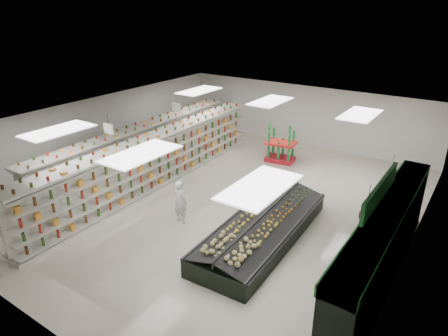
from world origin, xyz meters
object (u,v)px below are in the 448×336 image
Objects in this scene: shopper_background at (206,143)px; gondola_center at (155,164)px; gondola_left at (142,150)px; soda_endcap at (281,144)px; shopper_main at (180,201)px; produce_island at (262,228)px.

gondola_center is at bearing -162.55° from shopper_background.
shopper_background is at bearing 54.70° from gondola_left.
soda_endcap is at bearing -42.33° from shopper_background.
gondola_center is 7.26× the size of soda_endcap.
soda_endcap is 1.05× the size of shopper_background.
gondola_left is at bearing 148.26° from gondola_center.
gondola_left is 5.33m from shopper_main.
soda_endcap is at bearing 112.04° from produce_island.
gondola_center reaches higher than produce_island.
shopper_main is 6.03m from shopper_background.
gondola_left is 1.96× the size of produce_island.
gondola_left is at bearing 162.76° from shopper_background.
produce_island is 3.61× the size of shopper_background.
produce_island is at bearing -67.96° from soda_endcap.
gondola_center reaches higher than gondola_left.
gondola_center is 6.35m from soda_endcap.
soda_endcap is 7.23m from shopper_main.
shopper_main is (-2.94, -0.66, 0.39)m from produce_island.
shopper_background is (1.72, 2.60, -0.11)m from gondola_left.
produce_island is 7.10m from soda_endcap.
gondola_center reaches higher than shopper_main.
gondola_left reaches higher than shopper_main.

